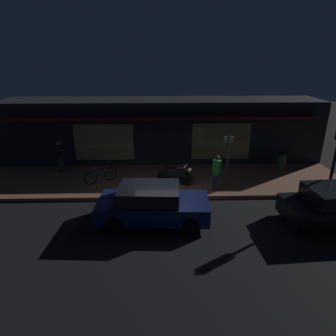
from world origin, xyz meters
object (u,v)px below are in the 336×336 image
object	(u,v)px
motorcycle	(175,174)
person_photographer	(60,156)
bicycle_parked	(101,175)
trash_bin	(281,161)
person_bystander	(216,172)
parked_car_near	(152,204)
sign_post	(228,156)

from	to	relation	value
motorcycle	person_photographer	distance (m)	6.19
bicycle_parked	trash_bin	size ratio (longest dim) A/B	1.55
motorcycle	bicycle_parked	bearing A→B (deg)	175.63
bicycle_parked	person_bystander	world-z (taller)	person_bystander
motorcycle	bicycle_parked	xyz separation A→B (m)	(-3.59, 0.27, -0.14)
parked_car_near	bicycle_parked	bearing A→B (deg)	127.21
person_bystander	trash_bin	size ratio (longest dim) A/B	1.80
person_photographer	parked_car_near	size ratio (longest dim) A/B	0.40
motorcycle	sign_post	distance (m)	2.61
motorcycle	person_bystander	bearing A→B (deg)	-22.98
person_photographer	sign_post	distance (m)	8.56
person_bystander	parked_car_near	size ratio (longest dim) A/B	0.40
person_bystander	trash_bin	distance (m)	4.70
motorcycle	person_bystander	world-z (taller)	person_bystander
person_bystander	motorcycle	bearing A→B (deg)	157.02
sign_post	motorcycle	bearing A→B (deg)	-178.55
person_bystander	bicycle_parked	bearing A→B (deg)	169.10
trash_bin	parked_car_near	bearing A→B (deg)	-144.94
motorcycle	parked_car_near	bearing A→B (deg)	-108.35
motorcycle	trash_bin	world-z (taller)	motorcycle
sign_post	trash_bin	xyz separation A→B (m)	(3.34, 1.63, -0.89)
bicycle_parked	person_bystander	bearing A→B (deg)	-10.90
parked_car_near	sign_post	bearing A→B (deg)	42.21
bicycle_parked	parked_car_near	distance (m)	4.24
trash_bin	motorcycle	bearing A→B (deg)	-163.76
person_photographer	person_bystander	xyz separation A→B (m)	(7.73, -2.52, 0.00)
bicycle_parked	sign_post	size ratio (longest dim) A/B	0.60
person_photographer	trash_bin	size ratio (longest dim) A/B	1.80
trash_bin	parked_car_near	distance (m)	8.33
person_bystander	trash_bin	world-z (taller)	person_bystander
trash_bin	person_photographer	bearing A→B (deg)	179.68
parked_car_near	motorcycle	bearing A→B (deg)	71.65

